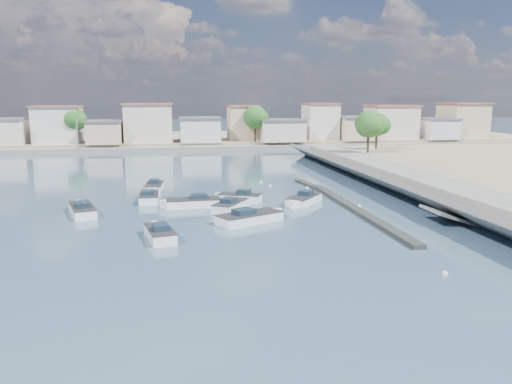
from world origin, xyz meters
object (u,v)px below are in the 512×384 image
motorboat_e (149,197)px  motorboat_f (238,198)px  motorboat_g (154,188)px  motorboat_c (191,203)px  motorboat_a (159,233)px  motorboat_b (232,206)px  sailboat (82,209)px  motorboat_h (252,218)px  motorboat_d (303,201)px

motorboat_e → motorboat_f: bearing=-11.6°
motorboat_e → motorboat_g: same height
motorboat_c → motorboat_f: 5.31m
motorboat_a → motorboat_f: bearing=59.0°
motorboat_b → motorboat_g: bearing=124.5°
motorboat_c → sailboat: sailboat is taller
motorboat_b → motorboat_f: same height
motorboat_b → motorboat_e: bearing=145.1°
motorboat_b → motorboat_c: (-3.88, 1.85, 0.00)m
motorboat_c → motorboat_f: size_ratio=1.24×
motorboat_f → motorboat_b: bearing=-106.1°
motorboat_a → motorboat_f: (7.79, 12.99, -0.00)m
motorboat_b → motorboat_g: (-7.77, 11.30, 0.00)m
motorboat_c → sailboat: 10.24m
motorboat_h → motorboat_a: bearing=-153.4°
motorboat_c → motorboat_e: (-4.18, 3.78, -0.00)m
motorboat_d → motorboat_g: (-15.24, 10.04, 0.00)m
motorboat_c → motorboat_h: size_ratio=0.95×
motorboat_f → motorboat_g: bearing=139.5°
motorboat_g → motorboat_h: bearing=-61.6°
motorboat_b → motorboat_f: 3.90m
motorboat_d → sailboat: size_ratio=0.57×
motorboat_c → sailboat: size_ratio=0.67×
motorboat_c → motorboat_h: (5.07, -7.13, -0.00)m
motorboat_c → sailboat: (-10.14, -1.39, 0.04)m
motorboat_a → sailboat: (-7.31, 9.70, 0.04)m
motorboat_d → motorboat_e: 16.14m
motorboat_h → sailboat: size_ratio=0.70×
motorboat_e → motorboat_c: bearing=-42.1°
motorboat_d → motorboat_e: bearing=164.3°
motorboat_g → motorboat_h: same height
motorboat_b → motorboat_h: bearing=-77.3°
motorboat_b → motorboat_h: 5.41m
motorboat_d → motorboat_f: bearing=158.7°
motorboat_b → motorboat_f: bearing=73.9°
motorboat_a → sailboat: bearing=127.0°
motorboat_d → sailboat: (-21.50, -0.80, 0.04)m
motorboat_a → motorboat_f: same height
motorboat_f → motorboat_c: bearing=-159.0°
motorboat_g → motorboat_d: bearing=-33.4°
motorboat_b → sailboat: bearing=178.1°
motorboat_a → motorboat_b: 11.42m
motorboat_f → motorboat_h: 9.03m
motorboat_g → sailboat: bearing=-120.0°
motorboat_b → motorboat_f: (1.08, 3.75, 0.00)m
motorboat_a → motorboat_b: same height
motorboat_b → motorboat_e: same height
motorboat_c → motorboat_f: (4.96, 1.90, -0.00)m
motorboat_b → motorboat_c: same height
motorboat_e → motorboat_a: bearing=-84.8°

